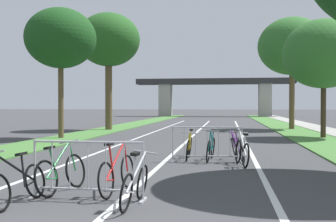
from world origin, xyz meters
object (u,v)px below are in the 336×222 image
crowd_barrier_nearest (88,171)px  bicycle_purple_2 (237,148)px  crowd_barrier_second (207,145)px  bicycle_red_3 (117,173)px  bicycle_black_6 (18,183)px  bicycle_yellow_7 (189,147)px  bicycle_teal_0 (211,148)px  bicycle_white_4 (242,152)px  tree_right_maple_mid (292,46)px  tree_right_pine_near (324,54)px  bicycle_silver_5 (135,184)px  tree_left_cypress_far (61,39)px  bicycle_green_1 (61,173)px  tree_left_oak_mid (109,40)px

crowd_barrier_nearest → bicycle_purple_2: (2.78, 5.44, -0.13)m
crowd_barrier_second → bicycle_red_3: crowd_barrier_second is taller
bicycle_black_6 → bicycle_yellow_7: bicycle_black_6 is taller
bicycle_red_3 → bicycle_yellow_7: bicycle_red_3 is taller
bicycle_teal_0 → bicycle_white_4: (0.90, -0.95, -0.00)m
crowd_barrier_second → bicycle_purple_2: crowd_barrier_second is taller
tree_right_maple_mid → bicycle_yellow_7: bearing=-108.8°
tree_right_pine_near → tree_right_maple_mid: size_ratio=0.78×
bicycle_purple_2 → bicycle_silver_5: 6.09m
bicycle_purple_2 → bicycle_white_4: 0.92m
crowd_barrier_nearest → bicycle_purple_2: crowd_barrier_nearest is taller
bicycle_red_3 → crowd_barrier_nearest: bearing=-118.3°
bicycle_purple_2 → bicycle_silver_5: size_ratio=1.11×
bicycle_white_4 → bicycle_black_6: (-3.93, -5.09, -0.02)m
bicycle_silver_5 → crowd_barrier_second: bearing=83.5°
crowd_barrier_nearest → bicycle_silver_5: crowd_barrier_nearest is taller
tree_left_cypress_far → bicycle_purple_2: bearing=-39.7°
tree_right_pine_near → bicycle_green_1: 16.74m
tree_left_cypress_far → bicycle_yellow_7: 10.90m
tree_left_cypress_far → bicycle_purple_2: 12.05m
bicycle_teal_0 → tree_right_maple_mid: bearing=-101.5°
tree_left_oak_mid → bicycle_green_1: size_ratio=4.67×
tree_left_oak_mid → crowd_barrier_second: tree_left_oak_mid is taller
bicycle_white_4 → crowd_barrier_nearest: bearing=-132.9°
crowd_barrier_nearest → bicycle_silver_5: bearing=-20.9°
tree_left_oak_mid → crowd_barrier_second: bearing=-63.4°
bicycle_green_1 → bicycle_purple_2: bicycle_green_1 is taller
bicycle_yellow_7 → bicycle_purple_2: bearing=169.7°
bicycle_purple_2 → bicycle_red_3: bearing=-125.0°
bicycle_yellow_7 → tree_right_pine_near: bearing=-124.8°
tree_left_cypress_far → bicycle_red_3: size_ratio=3.77×
bicycle_white_4 → bicycle_silver_5: 5.26m
tree_left_cypress_far → bicycle_purple_2: tree_left_cypress_far is taller
bicycle_green_1 → bicycle_yellow_7: (2.00, 5.20, -0.01)m
bicycle_black_6 → tree_left_oak_mid: bearing=-72.3°
crowd_barrier_nearest → bicycle_teal_0: bearing=70.1°
tree_right_pine_near → tree_right_maple_mid: 7.58m
tree_left_oak_mid → bicycle_green_1: 20.53m
bicycle_teal_0 → bicycle_white_4: bicycle_teal_0 is taller
tree_left_cypress_far → tree_right_pine_near: size_ratio=1.08×
bicycle_green_1 → bicycle_silver_5: bearing=-16.2°
tree_left_oak_mid → tree_right_maple_mid: tree_left_oak_mid is taller
tree_left_cypress_far → bicycle_white_4: bearing=-42.8°
bicycle_red_3 → bicycle_yellow_7: 5.21m
tree_left_oak_mid → bicycle_red_3: (5.79, -19.11, -5.62)m
tree_right_pine_near → bicycle_silver_5: 16.77m
bicycle_yellow_7 → bicycle_teal_0: bearing=162.4°
bicycle_purple_2 → bicycle_black_6: size_ratio=1.06×
tree_right_maple_mid → crowd_barrier_second: size_ratio=3.65×
tree_left_cypress_far → tree_right_maple_mid: (12.66, 9.54, 0.69)m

